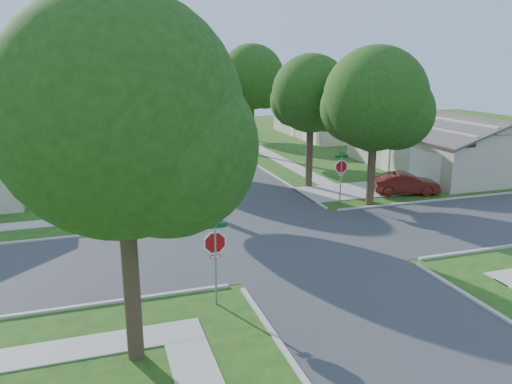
{
  "coord_description": "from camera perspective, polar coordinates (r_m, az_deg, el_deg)",
  "views": [
    {
      "loc": [
        -8.12,
        -19.41,
        7.81
      ],
      "look_at": [
        -0.81,
        2.96,
        1.6
      ],
      "focal_mm": 35.0,
      "sensor_mm": 36.0,
      "label": 1
    }
  ],
  "objects": [
    {
      "name": "road_ns",
      "position": [
        22.45,
        4.35,
        -5.61
      ],
      "size": [
        7.0,
        100.0,
        0.02
      ],
      "primitive_type": "cube",
      "color": "#333335",
      "rests_on": "ground"
    },
    {
      "name": "house_ne_far",
      "position": [
        54.45,
        8.41,
        7.99
      ],
      "size": [
        8.42,
        13.6,
        4.23
      ],
      "color": "#B3AA8D",
      "rests_on": "ground"
    },
    {
      "name": "stop_sign_sw",
      "position": [
        16.18,
        -4.69,
        -6.21
      ],
      "size": [
        1.05,
        0.8,
        2.98
      ],
      "color": "gray",
      "rests_on": "ground"
    },
    {
      "name": "car_curb_west",
      "position": [
        62.0,
        -13.54,
        7.78
      ],
      "size": [
        2.32,
        4.89,
        1.38
      ],
      "primitive_type": "imported",
      "rotation": [
        0.0,
        0.0,
        3.23
      ],
      "color": "black",
      "rests_on": "ground"
    },
    {
      "name": "tree_e_near",
      "position": [
        31.28,
        6.38,
        10.72
      ],
      "size": [
        4.97,
        4.8,
        8.28
      ],
      "color": "#38281C",
      "rests_on": "ground"
    },
    {
      "name": "sidewalk_ne",
      "position": [
        48.22,
        -0.69,
        5.49
      ],
      "size": [
        1.2,
        40.0,
        0.04
      ],
      "primitive_type": "cube",
      "color": "#9E9B91",
      "rests_on": "ground"
    },
    {
      "name": "tree_w_far",
      "position": [
        53.58,
        -14.68,
        11.85
      ],
      "size": [
        4.76,
        4.6,
        8.04
      ],
      "color": "#38281C",
      "rests_on": "ground"
    },
    {
      "name": "tree_w_near",
      "position": [
        28.68,
        -11.31,
        11.11
      ],
      "size": [
        5.38,
        5.2,
        8.97
      ],
      "color": "#38281C",
      "rests_on": "ground"
    },
    {
      "name": "tree_e_far",
      "position": [
        54.98,
        -4.65,
        12.83
      ],
      "size": [
        5.17,
        5.0,
        8.72
      ],
      "color": "#38281C",
      "rests_on": "ground"
    },
    {
      "name": "stop_sign_ne",
      "position": [
        27.92,
        9.71,
        2.62
      ],
      "size": [
        1.05,
        0.8,
        2.98
      ],
      "color": "gray",
      "rests_on": "ground"
    },
    {
      "name": "ground",
      "position": [
        22.45,
        4.35,
        -5.63
      ],
      "size": [
        100.0,
        100.0,
        0.0
      ],
      "primitive_type": "plane",
      "color": "#1B4914",
      "rests_on": "ground"
    },
    {
      "name": "house_ne_near",
      "position": [
        39.32,
        20.12,
        4.67
      ],
      "size": [
        8.42,
        13.6,
        4.23
      ],
      "color": "#B3AA8D",
      "rests_on": "ground"
    },
    {
      "name": "driveway",
      "position": [
        31.94,
        12.65,
        0.31
      ],
      "size": [
        8.8,
        3.6,
        0.05
      ],
      "primitive_type": "cube",
      "color": "#9E9B91",
      "rests_on": "ground"
    },
    {
      "name": "tree_w_mid",
      "position": [
        40.59,
        -13.48,
        12.52
      ],
      "size": [
        5.8,
        5.6,
        9.56
      ],
      "color": "#38281C",
      "rests_on": "ground"
    },
    {
      "name": "tree_e_mid",
      "position": [
        42.45,
        -0.42,
        12.68
      ],
      "size": [
        5.59,
        5.4,
        9.21
      ],
      "color": "#38281C",
      "rests_on": "ground"
    },
    {
      "name": "tree_sw_corner",
      "position": [
        12.54,
        -14.93,
        7.19
      ],
      "size": [
        6.21,
        6.0,
        9.55
      ],
      "color": "#38281C",
      "rests_on": "ground"
    },
    {
      "name": "tree_ne_corner",
      "position": [
        27.8,
        13.58,
        9.8
      ],
      "size": [
        5.8,
        5.6,
        8.66
      ],
      "color": "#38281C",
      "rests_on": "ground"
    },
    {
      "name": "car_driveway",
      "position": [
        31.35,
        16.72,
        0.93
      ],
      "size": [
        4.15,
        2.45,
        1.29
      ],
      "primitive_type": "imported",
      "rotation": [
        0.0,
        0.0,
        1.27
      ],
      "color": "#5A1912",
      "rests_on": "ground"
    },
    {
      "name": "car_curb_east",
      "position": [
        50.56,
        -5.0,
        6.71
      ],
      "size": [
        2.21,
        4.58,
        1.51
      ],
      "primitive_type": "imported",
      "rotation": [
        0.0,
        0.0,
        0.1
      ],
      "color": "black",
      "rests_on": "ground"
    },
    {
      "name": "sidewalk_nw",
      "position": [
        46.12,
        -15.36,
        4.53
      ],
      "size": [
        1.2,
        40.0,
        0.04
      ],
      "primitive_type": "cube",
      "color": "#9E9B91",
      "rests_on": "ground"
    },
    {
      "name": "house_nw_far",
      "position": [
        52.39,
        -26.76,
        6.31
      ],
      "size": [
        8.42,
        13.6,
        4.23
      ],
      "color": "#B3AA8D",
      "rests_on": "ground"
    }
  ]
}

